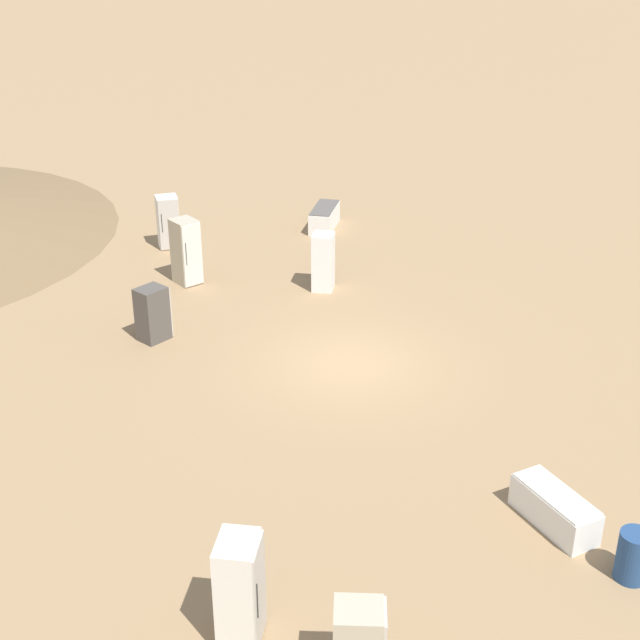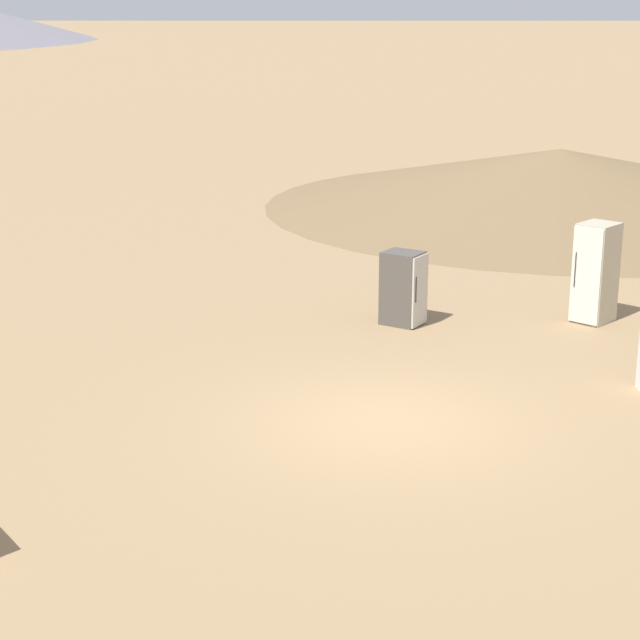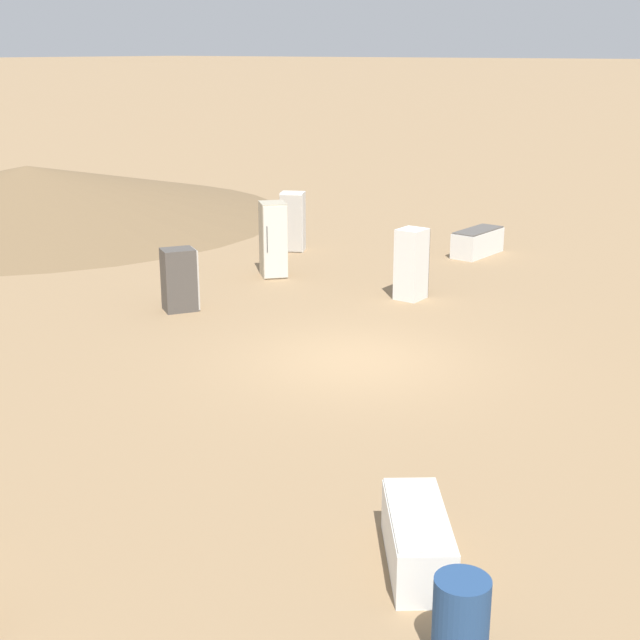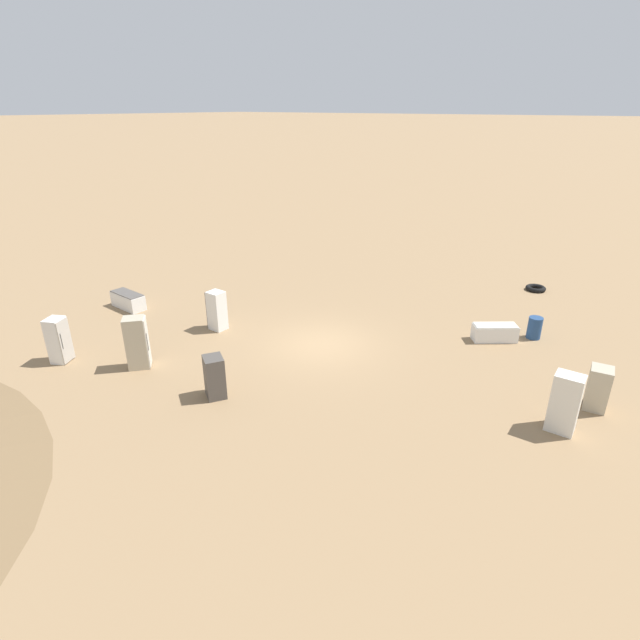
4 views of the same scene
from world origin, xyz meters
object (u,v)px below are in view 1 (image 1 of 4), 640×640
discarded_fridge_0 (323,262)px  discarded_fridge_4 (186,252)px  discarded_fridge_3 (168,222)px  rusty_barrel (633,556)px  discarded_fridge_6 (240,591)px  discarded_fridge_5 (153,314)px  discarded_fridge_2 (555,509)px  discarded_fridge_1 (324,218)px

discarded_fridge_0 → discarded_fridge_4: (-4.03, -0.20, 0.13)m
discarded_fridge_3 → rusty_barrel: 18.55m
discarded_fridge_4 → discarded_fridge_6: 14.21m
discarded_fridge_5 → discarded_fridge_6: bearing=-32.2°
discarded_fridge_3 → discarded_fridge_5: (1.73, -6.45, -0.15)m
discarded_fridge_6 → rusty_barrel: discarded_fridge_6 is taller
discarded_fridge_2 → discarded_fridge_3: bearing=95.2°
discarded_fridge_5 → rusty_barrel: (10.82, -7.21, -0.26)m
discarded_fridge_4 → rusty_barrel: size_ratio=2.14×
discarded_fridge_5 → discarded_fridge_2: bearing=-0.3°
discarded_fridge_2 → rusty_barrel: rusty_barrel is taller
discarded_fridge_4 → discarded_fridge_5: discarded_fridge_4 is taller
discarded_fridge_3 → discarded_fridge_2: bearing=105.4°
discarded_fridge_3 → discarded_fridge_1: bearing=-177.1°
discarded_fridge_5 → discarded_fridge_6: discarded_fridge_6 is taller
discarded_fridge_5 → rusty_barrel: discarded_fridge_5 is taller
discarded_fridge_1 → rusty_barrel: size_ratio=2.07×
discarded_fridge_5 → rusty_barrel: bearing=-2.1°
discarded_fridge_0 → rusty_barrel: discarded_fridge_0 is taller
discarded_fridge_4 → discarded_fridge_1: bearing=-169.1°
discarded_fridge_0 → discarded_fridge_1: bearing=99.2°
discarded_fridge_1 → discarded_fridge_4: discarded_fridge_4 is taller
discarded_fridge_2 → discarded_fridge_3: 16.85m
discarded_fridge_1 → discarded_fridge_5: 9.59m
discarded_fridge_2 → discarded_fridge_0: bearing=83.5°
discarded_fridge_6 → rusty_barrel: size_ratio=2.02×
discarded_fridge_4 → discarded_fridge_2: bearing=87.1°
discarded_fridge_0 → discarded_fridge_2: discarded_fridge_0 is taller
rusty_barrel → discarded_fridge_0: bearing=122.4°
discarded_fridge_3 → rusty_barrel: discarded_fridge_3 is taller
discarded_fridge_3 → discarded_fridge_4: size_ratio=0.89×
discarded_fridge_1 → discarded_fridge_5: discarded_fridge_5 is taller
discarded_fridge_0 → rusty_barrel: bearing=-57.5°
discarded_fridge_0 → discarded_fridge_6: (0.96, -13.51, 0.08)m
discarded_fridge_2 → discarded_fridge_4: size_ratio=0.92×
discarded_fridge_1 → discarded_fridge_5: bearing=-105.2°
discarded_fridge_5 → discarded_fridge_4: bearing=125.6°
discarded_fridge_2 → discarded_fridge_6: size_ratio=0.98×
discarded_fridge_6 → discarded_fridge_4: bearing=-161.0°
discarded_fridge_4 → discarded_fridge_5: 3.74m
discarded_fridge_1 → discarded_fridge_6: 18.81m
discarded_fridge_0 → discarded_fridge_2: 11.53m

